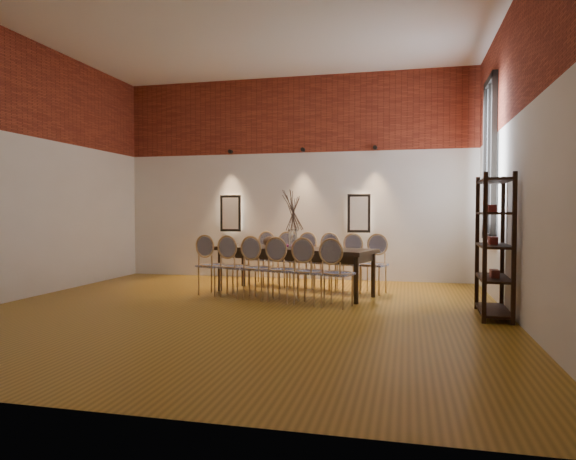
% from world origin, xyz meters
% --- Properties ---
extents(floor, '(7.00, 7.00, 0.02)m').
position_xyz_m(floor, '(0.00, 0.00, -0.01)').
color(floor, '#9B6C1B').
rests_on(floor, ground).
extents(ceiling, '(7.00, 7.00, 0.02)m').
position_xyz_m(ceiling, '(0.00, 0.00, 4.01)').
color(ceiling, silver).
rests_on(ceiling, ground).
extents(wall_back, '(7.00, 0.10, 4.00)m').
position_xyz_m(wall_back, '(0.00, 3.55, 2.00)').
color(wall_back, silver).
rests_on(wall_back, ground).
extents(wall_front, '(7.00, 0.10, 4.00)m').
position_xyz_m(wall_front, '(0.00, -3.55, 2.00)').
color(wall_front, silver).
rests_on(wall_front, ground).
extents(wall_left, '(0.10, 7.00, 4.00)m').
position_xyz_m(wall_left, '(-3.55, 0.00, 2.00)').
color(wall_left, silver).
rests_on(wall_left, ground).
extents(wall_right, '(0.10, 7.00, 4.00)m').
position_xyz_m(wall_right, '(3.55, 0.00, 2.00)').
color(wall_right, silver).
rests_on(wall_right, ground).
extents(brick_band_back, '(7.00, 0.02, 1.50)m').
position_xyz_m(brick_band_back, '(0.00, 3.48, 3.25)').
color(brick_band_back, maroon).
rests_on(brick_band_back, ground).
extents(brick_band_left, '(0.02, 7.00, 1.50)m').
position_xyz_m(brick_band_left, '(-3.48, 0.00, 3.25)').
color(brick_band_left, maroon).
rests_on(brick_band_left, ground).
extents(brick_band_right, '(0.02, 7.00, 1.50)m').
position_xyz_m(brick_band_right, '(3.48, 0.00, 3.25)').
color(brick_band_right, maroon).
rests_on(brick_band_right, ground).
extents(niche_left, '(0.36, 0.06, 0.66)m').
position_xyz_m(niche_left, '(-1.30, 3.45, 1.30)').
color(niche_left, '#FFEAC6').
rests_on(niche_left, wall_back).
extents(niche_right, '(0.36, 0.06, 0.66)m').
position_xyz_m(niche_right, '(1.30, 3.45, 1.30)').
color(niche_right, '#FFEAC6').
rests_on(niche_right, wall_back).
extents(spot_fixture_left, '(0.08, 0.10, 0.08)m').
position_xyz_m(spot_fixture_left, '(-1.30, 3.42, 2.55)').
color(spot_fixture_left, black).
rests_on(spot_fixture_left, wall_back).
extents(spot_fixture_mid, '(0.08, 0.10, 0.08)m').
position_xyz_m(spot_fixture_mid, '(0.20, 3.42, 2.55)').
color(spot_fixture_mid, black).
rests_on(spot_fixture_mid, wall_back).
extents(spot_fixture_right, '(0.08, 0.10, 0.08)m').
position_xyz_m(spot_fixture_right, '(1.60, 3.42, 2.55)').
color(spot_fixture_right, black).
rests_on(spot_fixture_right, wall_back).
extents(window_glass, '(0.02, 0.78, 2.38)m').
position_xyz_m(window_glass, '(3.46, 2.00, 2.15)').
color(window_glass, silver).
rests_on(window_glass, wall_right).
extents(window_frame, '(0.08, 0.90, 2.50)m').
position_xyz_m(window_frame, '(3.44, 2.00, 2.15)').
color(window_frame, black).
rests_on(window_frame, wall_right).
extents(window_mullion, '(0.06, 0.06, 2.40)m').
position_xyz_m(window_mullion, '(3.44, 2.00, 2.15)').
color(window_mullion, black).
rests_on(window_mullion, wall_right).
extents(dining_table, '(2.75, 1.57, 0.75)m').
position_xyz_m(dining_table, '(0.42, 1.59, 0.38)').
color(dining_table, black).
rests_on(dining_table, floor).
extents(chair_near_a, '(0.55, 0.55, 0.94)m').
position_xyz_m(chair_near_a, '(-0.83, 1.24, 0.47)').
color(chair_near_a, tan).
rests_on(chair_near_a, floor).
extents(chair_near_b, '(0.55, 0.55, 0.94)m').
position_xyz_m(chair_near_b, '(-0.41, 1.11, 0.47)').
color(chair_near_b, tan).
rests_on(chair_near_b, floor).
extents(chair_near_c, '(0.55, 0.55, 0.94)m').
position_xyz_m(chair_near_c, '(0.01, 0.98, 0.47)').
color(chair_near_c, tan).
rests_on(chair_near_c, floor).
extents(chair_near_d, '(0.55, 0.55, 0.94)m').
position_xyz_m(chair_near_d, '(0.42, 0.85, 0.47)').
color(chair_near_d, tan).
rests_on(chair_near_d, floor).
extents(chair_near_e, '(0.55, 0.55, 0.94)m').
position_xyz_m(chair_near_e, '(0.84, 0.72, 0.47)').
color(chair_near_e, tan).
rests_on(chair_near_e, floor).
extents(chair_near_f, '(0.55, 0.55, 0.94)m').
position_xyz_m(chair_near_f, '(1.26, 0.60, 0.47)').
color(chair_near_f, tan).
rests_on(chair_near_f, floor).
extents(chair_far_a, '(0.55, 0.55, 0.94)m').
position_xyz_m(chair_far_a, '(-0.42, 2.58, 0.47)').
color(chair_far_a, tan).
rests_on(chair_far_a, floor).
extents(chair_far_b, '(0.55, 0.55, 0.94)m').
position_xyz_m(chair_far_b, '(0.00, 2.45, 0.47)').
color(chair_far_b, tan).
rests_on(chair_far_b, floor).
extents(chair_far_c, '(0.55, 0.55, 0.94)m').
position_xyz_m(chair_far_c, '(0.42, 2.32, 0.47)').
color(chair_far_c, tan).
rests_on(chair_far_c, floor).
extents(chair_far_d, '(0.55, 0.55, 0.94)m').
position_xyz_m(chair_far_d, '(0.84, 2.19, 0.47)').
color(chair_far_d, tan).
rests_on(chair_far_d, floor).
extents(chair_far_e, '(0.55, 0.55, 0.94)m').
position_xyz_m(chair_far_e, '(1.25, 2.07, 0.47)').
color(chair_far_e, tan).
rests_on(chair_far_e, floor).
extents(chair_far_f, '(0.55, 0.55, 0.94)m').
position_xyz_m(chair_far_f, '(1.67, 1.94, 0.47)').
color(chair_far_f, tan).
rests_on(chair_far_f, floor).
extents(vase, '(0.14, 0.14, 0.30)m').
position_xyz_m(vase, '(0.41, 1.59, 0.90)').
color(vase, silver).
rests_on(vase, dining_table).
extents(dried_branches, '(0.50, 0.50, 0.70)m').
position_xyz_m(dried_branches, '(0.41, 1.59, 1.35)').
color(dried_branches, '#48342B').
rests_on(dried_branches, vase).
extents(bowl, '(0.24, 0.24, 0.18)m').
position_xyz_m(bowl, '(0.02, 1.66, 0.84)').
color(bowl, brown).
rests_on(bowl, dining_table).
extents(book, '(0.30, 0.25, 0.03)m').
position_xyz_m(book, '(0.25, 1.83, 0.77)').
color(book, '#941C77').
rests_on(book, dining_table).
extents(shelving_rack, '(0.41, 1.01, 1.80)m').
position_xyz_m(shelving_rack, '(3.28, 0.42, 0.90)').
color(shelving_rack, black).
rests_on(shelving_rack, floor).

